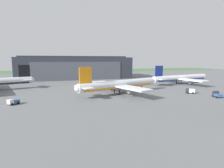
% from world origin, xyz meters
% --- Properties ---
extents(ground_plane, '(440.00, 440.00, 0.00)m').
position_xyz_m(ground_plane, '(0.00, 0.00, 0.00)').
color(ground_plane, slate).
extents(grass_field_strip, '(440.00, 56.00, 0.08)m').
position_xyz_m(grass_field_strip, '(0.00, 175.97, 0.04)').
color(grass_field_strip, '#44713C').
rests_on(grass_field_strip, ground_plane).
extents(maintenance_hangar, '(86.75, 38.72, 18.20)m').
position_xyz_m(maintenance_hangar, '(-14.53, 84.89, 8.64)').
color(maintenance_hangar, '#2D333D').
rests_on(maintenance_hangar, ground_plane).
extents(airliner_far_left, '(46.00, 36.35, 11.67)m').
position_xyz_m(airliner_far_left, '(45.11, 27.09, 3.64)').
color(airliner_far_left, white).
rests_on(airliner_far_left, ground_plane).
extents(airliner_near_right, '(41.24, 34.80, 12.28)m').
position_xyz_m(airliner_near_right, '(-2.78, 7.17, 4.08)').
color(airliner_near_right, silver).
rests_on(airliner_near_right, ground_plane).
extents(ops_van, '(3.31, 4.11, 2.34)m').
position_xyz_m(ops_van, '(32.46, -11.50, 1.09)').
color(ops_van, '#2D2D33').
rests_on(ops_van, ground_plane).
extents(stair_truck, '(3.79, 3.81, 1.92)m').
position_xyz_m(stair_truck, '(-43.63, -0.79, 1.00)').
color(stair_truck, silver).
rests_on(stair_truck, ground_plane).
extents(pushback_tractor, '(4.32, 4.03, 2.14)m').
position_xyz_m(pushback_tractor, '(28.04, -1.33, 1.19)').
color(pushback_tractor, '#2D2D33').
rests_on(pushback_tractor, ground_plane).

